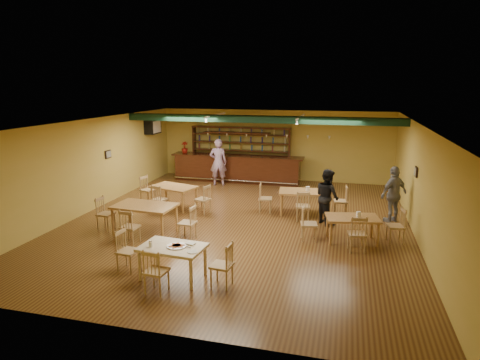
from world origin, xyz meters
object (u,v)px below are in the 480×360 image
(near_table, at_px, (173,262))
(patron_bar, at_px, (218,162))
(patron_right_a, at_px, (327,197))
(dining_table_a, at_px, (174,197))
(dining_table_d, at_px, (352,229))
(dining_table_b, at_px, (303,202))
(dining_table_c, at_px, (145,219))
(bar_counter, at_px, (237,168))

(near_table, relative_size, patron_bar, 0.70)
(patron_bar, xyz_separation_m, patron_right_a, (4.58, -3.85, -0.13))
(dining_table_a, bearing_deg, patron_bar, 98.39)
(dining_table_d, relative_size, patron_bar, 0.71)
(dining_table_a, distance_m, near_table, 5.31)
(dining_table_a, height_order, dining_table_d, dining_table_a)
(dining_table_b, distance_m, dining_table_d, 2.63)
(dining_table_a, height_order, dining_table_c, dining_table_c)
(bar_counter, distance_m, dining_table_d, 7.66)
(dining_table_a, xyz_separation_m, dining_table_b, (4.27, 0.41, 0.00))
(near_table, bearing_deg, dining_table_a, 117.86)
(dining_table_c, height_order, patron_right_a, patron_right_a)
(dining_table_a, height_order, dining_table_b, dining_table_b)
(dining_table_c, distance_m, patron_bar, 6.06)
(bar_counter, bearing_deg, patron_right_a, -49.37)
(dining_table_b, relative_size, dining_table_c, 0.90)
(dining_table_a, height_order, patron_bar, patron_bar)
(bar_counter, bearing_deg, near_table, -83.74)
(dining_table_d, xyz_separation_m, near_table, (-3.73, -3.16, 0.02))
(dining_table_b, height_order, patron_bar, patron_bar)
(dining_table_b, relative_size, patron_bar, 0.78)
(bar_counter, xyz_separation_m, dining_table_b, (3.21, -3.87, -0.19))
(dining_table_a, distance_m, dining_table_b, 4.29)
(dining_table_b, xyz_separation_m, near_table, (-2.20, -5.30, -0.01))
(dining_table_c, xyz_separation_m, near_table, (1.83, -2.32, -0.06))
(dining_table_d, bearing_deg, near_table, -150.04)
(dining_table_b, xyz_separation_m, patron_right_a, (0.80, -0.80, 0.45))
(bar_counter, bearing_deg, dining_table_a, -103.95)
(patron_bar, bearing_deg, dining_table_c, 74.87)
(dining_table_a, distance_m, dining_table_c, 2.59)
(bar_counter, xyz_separation_m, dining_table_c, (-0.82, -6.85, -0.15))
(bar_counter, distance_m, patron_right_a, 6.16)
(dining_table_b, bearing_deg, patron_right_a, -51.82)
(near_table, xyz_separation_m, patron_bar, (-1.58, 8.35, 0.60))
(dining_table_b, relative_size, near_table, 1.11)
(bar_counter, bearing_deg, dining_table_c, -96.85)
(dining_table_a, bearing_deg, near_table, -50.65)
(near_table, distance_m, patron_right_a, 5.43)
(near_table, distance_m, patron_bar, 8.51)
(bar_counter, height_order, near_table, bar_counter)
(dining_table_b, height_order, patron_right_a, patron_right_a)
(patron_bar, relative_size, patron_right_a, 1.16)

